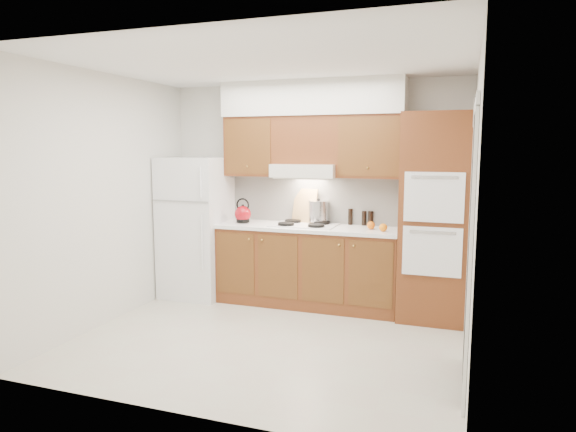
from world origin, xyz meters
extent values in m
plane|color=beige|center=(0.00, 0.00, 0.00)|extent=(3.60, 3.60, 0.00)
plane|color=white|center=(0.00, 0.00, 2.60)|extent=(3.60, 3.60, 0.00)
cube|color=silver|center=(0.00, 1.50, 1.30)|extent=(3.60, 0.02, 2.60)
cube|color=silver|center=(-1.80, 0.00, 1.30)|extent=(0.02, 3.00, 2.60)
cube|color=silver|center=(1.80, 0.00, 1.30)|extent=(0.02, 3.00, 2.60)
cube|color=white|center=(-1.41, 1.14, 0.86)|extent=(0.75, 0.72, 1.72)
cube|color=brown|center=(0.02, 1.20, 0.45)|extent=(2.11, 0.60, 0.90)
cube|color=white|center=(0.03, 1.19, 0.92)|extent=(2.13, 0.62, 0.04)
cube|color=white|center=(0.02, 1.49, 1.22)|extent=(2.11, 0.03, 0.56)
cube|color=brown|center=(1.44, 1.18, 1.10)|extent=(0.70, 0.65, 2.20)
cube|color=brown|center=(-0.71, 1.33, 1.85)|extent=(0.63, 0.33, 0.70)
cube|color=brown|center=(0.72, 1.33, 1.85)|extent=(0.73, 0.33, 0.70)
cube|color=silver|center=(-0.02, 1.27, 1.57)|extent=(0.75, 0.45, 0.15)
cube|color=brown|center=(-0.02, 1.33, 1.92)|extent=(0.75, 0.33, 0.55)
cube|color=silver|center=(0.03, 1.32, 2.40)|extent=(2.13, 0.36, 0.40)
cube|color=white|center=(-0.02, 1.21, 0.95)|extent=(0.74, 0.50, 0.01)
cube|color=black|center=(1.79, -0.35, 1.05)|extent=(0.02, 0.90, 2.10)
cylinder|color=#3F3833|center=(1.79, 0.55, 2.15)|extent=(0.02, 0.30, 0.30)
sphere|color=maroon|center=(-0.78, 1.16, 1.05)|extent=(0.25, 0.25, 0.20)
cube|color=tan|center=(-0.08, 1.42, 1.14)|extent=(0.34, 0.20, 0.42)
cylinder|color=#B4B3B8|center=(0.09, 1.39, 1.09)|extent=(0.23, 0.23, 0.24)
cylinder|color=black|center=(0.47, 1.45, 1.03)|extent=(0.06, 0.06, 0.19)
cylinder|color=black|center=(0.63, 1.45, 1.02)|extent=(0.07, 0.07, 0.17)
cylinder|color=black|center=(0.71, 1.45, 1.03)|extent=(0.07, 0.07, 0.17)
sphere|color=#FFA00D|center=(0.91, 1.08, 0.98)|extent=(0.11, 0.11, 0.09)
sphere|color=#ED5E0C|center=(0.76, 1.18, 0.98)|extent=(0.10, 0.10, 0.09)
camera|label=1|loc=(1.74, -4.42, 1.84)|focal=32.00mm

